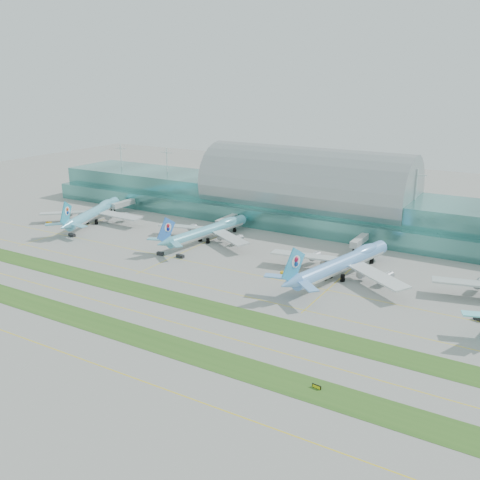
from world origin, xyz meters
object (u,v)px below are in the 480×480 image
Objects in this scene: airliner_c at (343,262)px; airliner_b at (209,230)px; airliner_a at (94,212)px; taxiway_sign_east at (317,387)px; terminal at (306,198)px.

airliner_b is at bearing -176.90° from airliner_c.
airliner_a reaches higher than taxiway_sign_east.
airliner_b is 0.89× the size of airliner_c.
airliner_a is 0.92× the size of airliner_c.
taxiway_sign_east is at bearing -60.73° from airliner_c.
terminal reaches higher than taxiway_sign_east.
terminal reaches higher than airliner_b.
airliner_c is (153.70, -10.46, 0.42)m from airliner_a.
airliner_a is (-104.66, -61.44, -8.21)m from terminal.
airliner_c reaches higher than airliner_a.
terminal is at bearing 121.82° from taxiway_sign_east.
airliner_c is at bearing -55.70° from terminal.
airliner_c is 27.23× the size of taxiway_sign_east.
airliner_b is at bearing -16.50° from airliner_a.
terminal is at bearing 137.92° from airliner_c.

